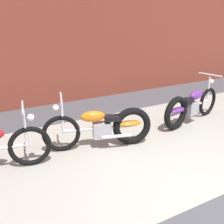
{
  "coord_description": "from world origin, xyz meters",
  "views": [
    {
      "loc": [
        -2.46,
        -1.92,
        2.32
      ],
      "look_at": [
        -0.42,
        1.82,
        0.75
      ],
      "focal_mm": 42.53,
      "sensor_mm": 36.0,
      "label": 1
    }
  ],
  "objects": [
    {
      "name": "motorcycle_purple",
      "position": [
        1.71,
        2.15,
        0.4
      ],
      "size": [
        1.97,
        0.72,
        1.03
      ],
      "rotation": [
        0.0,
        0.0,
        0.23
      ],
      "color": "black",
      "rests_on": "ground"
    },
    {
      "name": "brick_building_wall",
      "position": [
        0.0,
        5.2,
        2.56
      ],
      "size": [
        36.0,
        0.5,
        5.12
      ],
      "primitive_type": "cube",
      "color": "brown",
      "rests_on": "ground"
    },
    {
      "name": "motorcycle_orange",
      "position": [
        -0.43,
        2.03,
        0.4
      ],
      "size": [
        1.95,
        0.8,
        1.03
      ],
      "rotation": [
        0.0,
        0.0,
        2.86
      ],
      "color": "black",
      "rests_on": "ground"
    },
    {
      "name": "sidewalk_slab",
      "position": [
        0.0,
        1.75,
        0.0
      ],
      "size": [
        36.0,
        3.5,
        0.01
      ],
      "primitive_type": "cube",
      "color": "#9E998E",
      "rests_on": "ground"
    },
    {
      "name": "ground_plane",
      "position": [
        0.0,
        0.0,
        0.0
      ],
      "size": [
        80.0,
        80.0,
        0.0
      ],
      "primitive_type": "plane",
      "color": "#47474C"
    }
  ]
}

